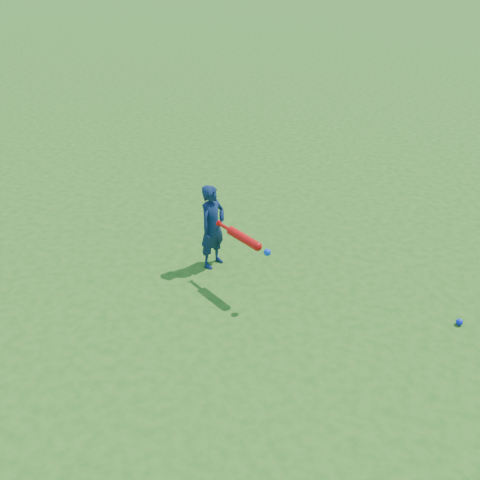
{
  "coord_description": "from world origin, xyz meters",
  "views": [
    {
      "loc": [
        1.65,
        -5.46,
        3.46
      ],
      "look_at": [
        -0.17,
        -0.75,
        0.56
      ],
      "focal_mm": 40.0,
      "sensor_mm": 36.0,
      "label": 1
    }
  ],
  "objects": [
    {
      "name": "bat_swing",
      "position": [
        -0.05,
        -0.88,
        0.66
      ],
      "size": [
        0.76,
        0.47,
        0.1
      ],
      "rotation": [
        0.0,
        0.0,
        -0.51
      ],
      "color": "red",
      "rests_on": "ground"
    },
    {
      "name": "ground_ball_blue",
      "position": [
        2.19,
        -0.66,
        0.03
      ],
      "size": [
        0.07,
        0.07,
        0.07
      ],
      "primitive_type": "sphere",
      "color": "#0C1DD9",
      "rests_on": "ground"
    },
    {
      "name": "child",
      "position": [
        -0.61,
        -0.51,
        0.51
      ],
      "size": [
        0.34,
        0.43,
        1.03
      ],
      "primitive_type": "imported",
      "rotation": [
        0.0,
        0.0,
        1.29
      ],
      "color": "#0F2146",
      "rests_on": "ground"
    },
    {
      "name": "ground",
      "position": [
        0.0,
        0.0,
        0.0
      ],
      "size": [
        80.0,
        80.0,
        0.0
      ],
      "primitive_type": "plane",
      "color": "#255E16",
      "rests_on": "ground"
    }
  ]
}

